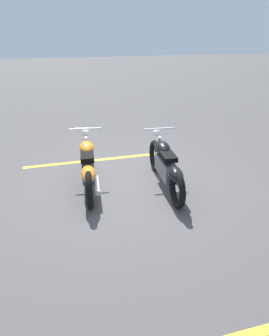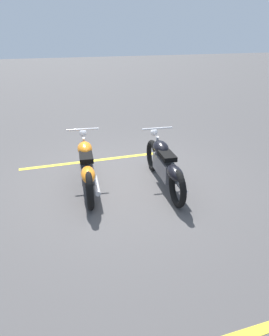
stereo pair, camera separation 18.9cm
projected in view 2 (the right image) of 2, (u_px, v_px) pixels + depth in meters
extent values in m
plane|color=#474444|center=(123.00, 182.00, 6.29)|extent=(60.00, 60.00, 0.00)
torus|color=black|center=(85.00, 156.00, 6.66)|extent=(0.68, 0.18, 0.67)
torus|color=black|center=(90.00, 190.00, 5.27)|extent=(0.68, 0.18, 0.67)
cube|color=#59595E|center=(87.00, 168.00, 5.89)|extent=(0.86, 0.30, 0.32)
ellipsoid|color=orange|center=(85.00, 149.00, 6.01)|extent=(0.55, 0.33, 0.24)
ellipsoid|color=orange|center=(88.00, 174.00, 5.32)|extent=(0.58, 0.29, 0.22)
cube|color=black|center=(86.00, 157.00, 5.66)|extent=(0.46, 0.28, 0.09)
cylinder|color=silver|center=(84.00, 149.00, 6.35)|extent=(0.27, 0.08, 0.56)
cylinder|color=silver|center=(83.00, 129.00, 6.13)|extent=(0.10, 0.62, 0.04)
sphere|color=silver|center=(83.00, 133.00, 6.37)|extent=(0.15, 0.15, 0.15)
cylinder|color=silver|center=(96.00, 185.00, 5.62)|extent=(0.71, 0.16, 0.09)
torus|color=black|center=(152.00, 155.00, 6.72)|extent=(0.68, 0.16, 0.67)
torus|color=black|center=(177.00, 189.00, 5.33)|extent=(0.68, 0.16, 0.67)
cube|color=#59595E|center=(164.00, 167.00, 5.95)|extent=(0.85, 0.28, 0.32)
ellipsoid|color=black|center=(161.00, 147.00, 6.07)|extent=(0.54, 0.32, 0.24)
ellipsoid|color=black|center=(175.00, 173.00, 5.38)|extent=(0.58, 0.28, 0.22)
cube|color=black|center=(167.00, 156.00, 5.72)|extent=(0.46, 0.27, 0.09)
cylinder|color=silver|center=(156.00, 148.00, 6.41)|extent=(0.27, 0.08, 0.56)
cylinder|color=silver|center=(157.00, 128.00, 6.19)|extent=(0.08, 0.62, 0.04)
sphere|color=silver|center=(154.00, 132.00, 6.43)|extent=(0.15, 0.15, 0.15)
cylinder|color=silver|center=(178.00, 183.00, 5.69)|extent=(0.70, 0.14, 0.09)
cube|color=yellow|center=(91.00, 161.00, 7.30)|extent=(0.17, 3.20, 0.01)
cube|color=yellow|center=(255.00, 331.00, 3.20)|extent=(0.17, 3.20, 0.01)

